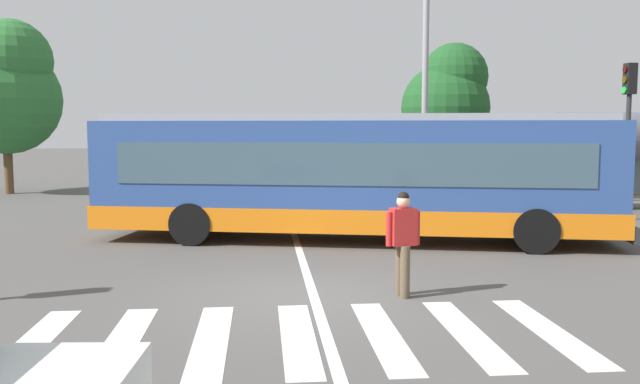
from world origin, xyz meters
TOP-DOWN VIEW (x-y plane):
  - ground_plane at (0.00, 0.00)m, footprint 160.00×160.00m
  - city_transit_bus at (1.45, 5.23)m, footprint 12.69×5.24m
  - pedestrian_crossing_street at (1.53, -0.21)m, footprint 0.57×0.37m
  - parked_car_blue at (-4.47, 14.13)m, footprint 2.01×4.57m
  - parked_car_red at (-1.85, 13.92)m, footprint 1.88×4.50m
  - parked_car_black at (0.85, 13.84)m, footprint 1.90×4.51m
  - parked_car_silver at (3.56, 13.94)m, footprint 1.90×4.51m
  - parked_car_teal at (6.34, 13.53)m, footprint 2.00×4.57m
  - traffic_light_far_corner at (10.00, 8.01)m, footprint 0.33×0.32m
  - bus_stop_shelter at (10.92, 10.44)m, footprint 3.90×1.54m
  - twin_arm_street_lamp at (4.46, 10.19)m, footprint 4.21×0.32m
  - background_tree_left at (-11.10, 17.83)m, footprint 4.48×4.48m
  - background_tree_right at (7.61, 18.57)m, footprint 3.94×3.94m
  - crosswalk_painted_stripes at (-0.28, -2.17)m, footprint 7.24×3.10m
  - lane_center_line at (0.09, 2.00)m, footprint 0.16×24.00m

SIDE VIEW (x-z plane):
  - ground_plane at x=0.00m, z-range 0.00..0.00m
  - lane_center_line at x=0.09m, z-range 0.00..0.01m
  - crosswalk_painted_stripes at x=-0.28m, z-range 0.00..0.01m
  - parked_car_blue at x=-4.47m, z-range 0.09..1.44m
  - parked_car_red at x=-1.85m, z-range 0.09..1.44m
  - parked_car_black at x=0.85m, z-range 0.09..1.44m
  - parked_car_silver at x=3.56m, z-range 0.09..1.44m
  - parked_car_teal at x=6.34m, z-range 0.09..1.44m
  - pedestrian_crossing_street at x=1.53m, z-range 0.11..1.83m
  - city_transit_bus at x=1.45m, z-range 0.06..3.12m
  - bus_stop_shelter at x=10.92m, z-range 0.79..4.04m
  - traffic_light_far_corner at x=10.00m, z-range 0.79..5.41m
  - background_tree_right at x=7.61m, z-range 0.79..7.28m
  - background_tree_left at x=-11.10m, z-range 0.78..7.91m
  - twin_arm_street_lamp at x=4.46m, z-range 1.00..9.62m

